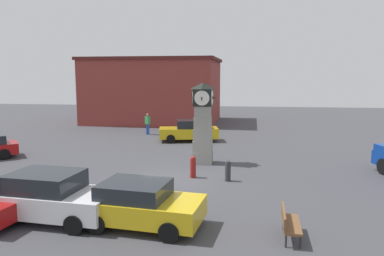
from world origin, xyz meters
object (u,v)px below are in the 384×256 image
bollard_near_tower (228,171)px  car_near_tower (52,196)px  car_by_building (141,204)px  bench (289,222)px  bollard_mid_row (193,167)px  pedestrian_near_bench (148,122)px  car_end_of_row (190,131)px  clock_tower (203,124)px

bollard_near_tower → car_near_tower: 8.04m
car_by_building → bench: 4.71m
bollard_near_tower → bench: bollard_near_tower is taller
bollard_mid_row → car_by_building: bearing=-98.6°
bollard_mid_row → pedestrian_near_bench: pedestrian_near_bench is taller
car_end_of_row → bench: (5.32, -16.37, -0.28)m
clock_tower → bench: bearing=-69.1°
bench → clock_tower: bearing=110.9°
clock_tower → car_near_tower: clock_tower is taller
bollard_near_tower → bench: bearing=-71.0°
bollard_mid_row → bench: bearing=-59.5°
car_near_tower → bench: size_ratio=2.66×
car_end_of_row → car_by_building: bearing=-87.7°
car_end_of_row → car_near_tower: bearing=-99.1°
pedestrian_near_bench → car_near_tower: bearing=-85.8°
bench → car_end_of_row: bearing=108.0°
bollard_mid_row → pedestrian_near_bench: bearing=113.4°
car_near_tower → car_by_building: bearing=-2.6°
bollard_mid_row → car_end_of_row: 10.10m
pedestrian_near_bench → bollard_mid_row: bearing=-66.6°
car_near_tower → bench: car_near_tower is taller
car_near_tower → car_end_of_row: bearing=80.9°
car_end_of_row → pedestrian_near_bench: (-3.92, 2.66, 0.21)m
car_by_building → pedestrian_near_bench: pedestrian_near_bench is taller
car_end_of_row → pedestrian_near_bench: 4.74m
car_near_tower → bench: 7.89m
bollard_near_tower → bollard_mid_row: 1.74m
bollard_near_tower → bench: (2.07, -6.01, 0.02)m
bollard_near_tower → car_end_of_row: car_end_of_row is taller
bollard_mid_row → car_end_of_row: size_ratio=0.23×
clock_tower → pedestrian_near_bench: size_ratio=2.56×
bollard_near_tower → car_by_building: 6.28m
clock_tower → car_near_tower: size_ratio=1.05×
car_end_of_row → bench: 17.22m
car_by_building → car_end_of_row: car_end_of_row is taller
bollard_mid_row → bench: 7.42m
bollard_mid_row → car_by_building: size_ratio=0.26×
bollard_mid_row → car_near_tower: size_ratio=0.25×
bollard_near_tower → bollard_mid_row: (-1.70, 0.38, 0.04)m
car_end_of_row → bench: car_end_of_row is taller
clock_tower → car_end_of_row: (-1.70, 6.88, -1.41)m
bollard_mid_row → car_end_of_row: (-1.55, 9.98, 0.27)m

